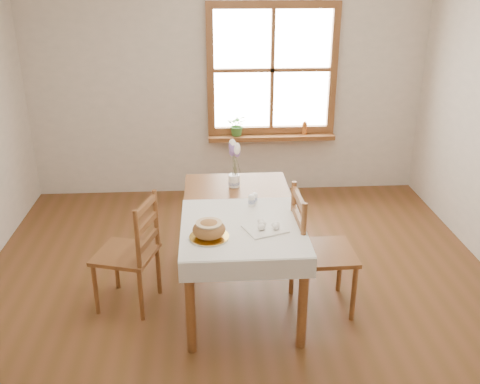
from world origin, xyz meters
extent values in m
plane|color=brown|center=(0.00, 0.00, 0.00)|extent=(5.00, 5.00, 0.00)
cube|color=beige|center=(0.00, 2.50, 1.30)|extent=(4.50, 0.10, 2.60)
cube|color=brown|center=(0.50, 2.46, 2.14)|extent=(1.46, 0.08, 0.08)
cube|color=brown|center=(0.50, 2.46, 0.76)|extent=(1.46, 0.08, 0.08)
cube|color=brown|center=(-0.19, 2.46, 1.45)|extent=(0.08, 0.08, 1.30)
cube|color=brown|center=(1.19, 2.46, 1.45)|extent=(0.08, 0.08, 1.30)
cube|color=brown|center=(0.50, 2.46, 1.45)|extent=(0.04, 0.06, 1.30)
cube|color=brown|center=(0.50, 2.46, 1.45)|extent=(1.30, 0.06, 0.04)
cube|color=white|center=(0.50, 2.49, 1.45)|extent=(1.30, 0.01, 1.30)
cube|color=brown|center=(0.50, 2.40, 0.69)|extent=(1.46, 0.20, 0.05)
cube|color=brown|center=(0.00, 0.30, 0.72)|extent=(0.90, 1.60, 0.05)
cylinder|color=brown|center=(-0.39, -0.44, 0.35)|extent=(0.07, 0.07, 0.70)
cylinder|color=brown|center=(0.39, -0.44, 0.35)|extent=(0.07, 0.07, 0.70)
cylinder|color=brown|center=(-0.39, 1.04, 0.35)|extent=(0.07, 0.07, 0.70)
cylinder|color=brown|center=(0.39, 1.04, 0.35)|extent=(0.07, 0.07, 0.70)
cube|color=white|center=(0.00, 0.00, 0.76)|extent=(0.91, 0.99, 0.01)
cylinder|color=white|center=(-0.25, -0.18, 0.77)|extent=(0.33, 0.33, 0.01)
ellipsoid|color=#9C6137|center=(-0.25, -0.18, 0.84)|extent=(0.23, 0.23, 0.13)
cube|color=white|center=(0.16, -0.08, 0.77)|extent=(0.34, 0.32, 0.01)
cylinder|color=white|center=(0.09, 0.33, 0.81)|extent=(0.06, 0.06, 0.10)
cylinder|color=white|center=(0.12, 0.40, 0.81)|extent=(0.05, 0.05, 0.09)
cylinder|color=white|center=(-0.02, 0.76, 0.80)|extent=(0.12, 0.12, 0.11)
imported|color=#3F7930|center=(0.11, 2.40, 0.81)|extent=(0.26, 0.28, 0.19)
cylinder|color=#AB581F|center=(0.89, 2.40, 0.79)|extent=(0.07, 0.07, 0.16)
camera|label=1|loc=(-0.25, -3.52, 2.53)|focal=40.00mm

